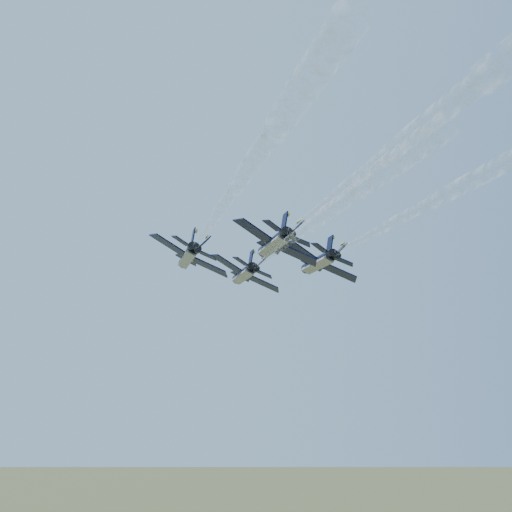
{
  "coord_description": "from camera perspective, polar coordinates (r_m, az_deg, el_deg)",
  "views": [
    {
      "loc": [
        -8.16,
        -95.48,
        71.04
      ],
      "look_at": [
        0.31,
        4.68,
        96.8
      ],
      "focal_mm": 45.0,
      "sensor_mm": 36.0,
      "label": 1
    }
  ],
  "objects": [
    {
      "name": "smoke_trail_lead",
      "position": [
        67.55,
        8.04,
        7.28
      ],
      "size": [
        11.71,
        62.37,
        2.92
      ],
      "rotation": [
        0.0,
        0.46,
        0.15
      ],
      "color": "white"
    },
    {
      "name": "smoke_trail_left",
      "position": [
        55.57,
        0.96,
        12.08
      ],
      "size": [
        11.71,
        62.37,
        2.92
      ],
      "rotation": [
        0.0,
        0.46,
        0.15
      ],
      "color": "white"
    },
    {
      "name": "jet_right",
      "position": [
        104.28,
        5.52,
        -0.59
      ],
      "size": [
        12.43,
        17.81,
        6.12
      ],
      "rotation": [
        0.0,
        0.46,
        0.15
      ],
      "color": "black"
    },
    {
      "name": "jet_slot",
      "position": [
        92.78,
        1.59,
        1.09
      ],
      "size": [
        12.43,
        17.81,
        6.12
      ],
      "rotation": [
        0.0,
        0.46,
        0.15
      ],
      "color": "black"
    },
    {
      "name": "smoke_trail_right",
      "position": [
        62.87,
        20.33,
        9.77
      ],
      "size": [
        11.71,
        62.37,
        2.92
      ],
      "rotation": [
        0.0,
        0.46,
        0.15
      ],
      "color": "white"
    },
    {
      "name": "smoke_trail_slot",
      "position": [
        50.91,
        16.65,
        15.38
      ],
      "size": [
        11.71,
        62.37,
        2.92
      ],
      "rotation": [
        0.0,
        0.46,
        0.15
      ],
      "color": "white"
    },
    {
      "name": "jet_lead",
      "position": [
        112.11,
        -1.09,
        -1.63
      ],
      "size": [
        12.43,
        17.81,
        6.12
      ],
      "rotation": [
        0.0,
        0.46,
        0.15
      ],
      "color": "black"
    },
    {
      "name": "jet_left",
      "position": [
        100.59,
        -6.04,
        -0.06
      ],
      "size": [
        12.43,
        17.81,
        6.12
      ],
      "rotation": [
        0.0,
        0.46,
        0.15
      ],
      "color": "black"
    }
  ]
}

